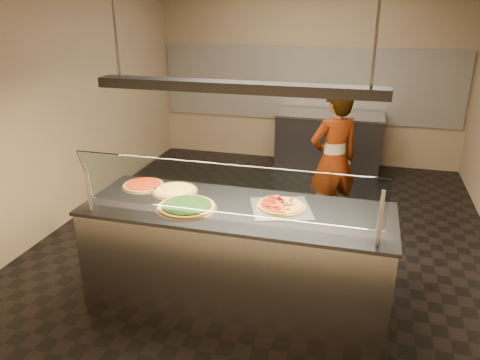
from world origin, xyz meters
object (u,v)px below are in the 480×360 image
(pizza_cheese, at_px, (175,190))
(pizza_spatula, at_px, (170,189))
(perforated_tray, at_px, (281,208))
(half_pizza_pepperoni, at_px, (270,203))
(pizza_tomato, at_px, (144,185))
(prep_table, at_px, (328,142))
(sneeze_guard, at_px, (225,190))
(half_pizza_sausage, at_px, (292,207))
(worker, at_px, (333,160))
(pizza_spinach, at_px, (187,206))
(serving_counter, at_px, (237,255))
(heat_lamp_housing, at_px, (237,87))

(pizza_cheese, relative_size, pizza_spatula, 1.52)
(perforated_tray, relative_size, half_pizza_pepperoni, 1.39)
(pizza_tomato, xyz_separation_m, prep_table, (1.44, 3.57, -0.48))
(sneeze_guard, xyz_separation_m, prep_table, (0.45, 4.16, -0.76))
(prep_table, bearing_deg, pizza_tomato, -111.89)
(half_pizza_sausage, bearing_deg, worker, 83.01)
(sneeze_guard, height_order, pizza_spinach, sneeze_guard)
(worker, bearing_deg, perforated_tray, 45.88)
(serving_counter, bearing_deg, pizza_tomato, 166.17)
(heat_lamp_housing, bearing_deg, pizza_spatula, 166.64)
(pizza_spinach, relative_size, pizza_tomato, 1.28)
(perforated_tray, xyz_separation_m, pizza_spatula, (-1.05, 0.08, 0.02))
(serving_counter, height_order, heat_lamp_housing, heat_lamp_housing)
(prep_table, relative_size, heat_lamp_housing, 0.72)
(serving_counter, relative_size, pizza_spatula, 9.39)
(pizza_spinach, distance_m, pizza_cheese, 0.40)
(perforated_tray, height_order, pizza_cheese, pizza_cheese)
(pizza_tomato, xyz_separation_m, pizza_spatula, (0.30, -0.08, 0.01))
(pizza_cheese, height_order, prep_table, pizza_cheese)
(pizza_spatula, distance_m, heat_lamp_housing, 1.22)
(serving_counter, xyz_separation_m, pizza_cheese, (-0.65, 0.19, 0.48))
(pizza_cheese, xyz_separation_m, heat_lamp_housing, (0.65, -0.19, 1.01))
(perforated_tray, bearing_deg, pizza_spatula, 175.58)
(pizza_cheese, bearing_deg, pizza_spatula, -142.93)
(serving_counter, bearing_deg, perforated_tray, 12.61)
(sneeze_guard, height_order, worker, worker)
(serving_counter, xyz_separation_m, heat_lamp_housing, (-0.00, 0.00, 1.48))
(perforated_tray, xyz_separation_m, pizza_tomato, (-1.36, 0.16, 0.01))
(perforated_tray, relative_size, half_pizza_sausage, 1.39)
(pizza_spinach, xyz_separation_m, pizza_cheese, (-0.24, 0.32, -0.00))
(half_pizza_sausage, distance_m, pizza_spatula, 1.15)
(perforated_tray, relative_size, heat_lamp_housing, 0.27)
(serving_counter, distance_m, perforated_tray, 0.60)
(half_pizza_sausage, xyz_separation_m, pizza_cheese, (-1.11, 0.11, -0.01))
(perforated_tray, xyz_separation_m, half_pizza_sausage, (0.09, 0.00, 0.02))
(pizza_spatula, relative_size, heat_lamp_housing, 0.12)
(pizza_tomato, relative_size, prep_table, 0.24)
(half_pizza_pepperoni, xyz_separation_m, heat_lamp_housing, (-0.27, -0.08, 0.99))
(prep_table, bearing_deg, half_pizza_sausage, -89.78)
(sneeze_guard, bearing_deg, pizza_cheese, 140.25)
(pizza_tomato, bearing_deg, perforated_tray, -6.80)
(pizza_spinach, distance_m, heat_lamp_housing, 1.09)
(serving_counter, height_order, pizza_spinach, pizza_spinach)
(half_pizza_sausage, distance_m, pizza_cheese, 1.11)
(serving_counter, bearing_deg, worker, 69.39)
(perforated_tray, height_order, pizza_spatula, pizza_spatula)
(half_pizza_pepperoni, bearing_deg, pizza_cheese, 172.94)
(pizza_spinach, relative_size, pizza_cheese, 1.20)
(serving_counter, height_order, pizza_cheese, pizza_cheese)
(sneeze_guard, height_order, heat_lamp_housing, heat_lamp_housing)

